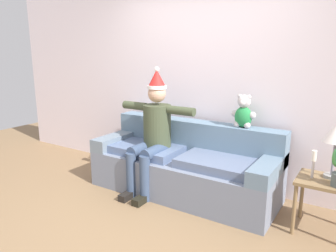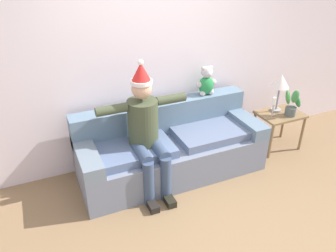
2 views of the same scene
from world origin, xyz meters
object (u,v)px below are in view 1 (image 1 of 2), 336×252
side_table (330,189)px  person_seated (153,130)px  teddy_bear (243,113)px  table_lamp (336,135)px  candle_tall (314,160)px  couch (185,166)px

side_table → person_seated: bearing=-177.8°
side_table → teddy_bear: bearing=160.9°
person_seated → table_lamp: size_ratio=2.87×
person_seated → table_lamp: bearing=4.8°
table_lamp → side_table: bearing=-81.5°
table_lamp → candle_tall: 0.30m
candle_tall → side_table: bearing=6.9°
table_lamp → candle_tall: (-0.15, -0.11, -0.24)m
teddy_bear → candle_tall: teddy_bear is taller
couch → teddy_bear: teddy_bear is taller
couch → table_lamp: table_lamp is taller
person_seated → teddy_bear: (0.97, 0.42, 0.25)m
teddy_bear → candle_tall: 0.95m
teddy_bear → candle_tall: size_ratio=1.41×
teddy_bear → side_table: (0.99, -0.34, -0.57)m
candle_tall → teddy_bear: bearing=156.2°
couch → person_seated: bearing=-155.5°
couch → candle_tall: bearing=-4.4°
teddy_bear → table_lamp: 1.01m
person_seated → couch: bearing=24.5°
person_seated → candle_tall: bearing=1.7°
table_lamp → candle_tall: bearing=-144.8°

